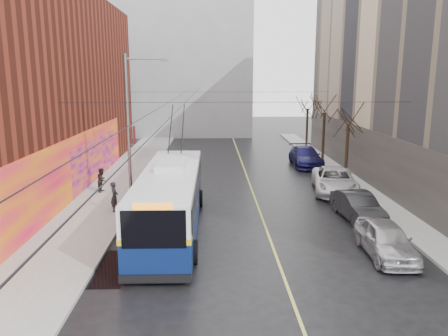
% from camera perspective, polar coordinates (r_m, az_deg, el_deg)
% --- Properties ---
extents(ground, '(140.00, 140.00, 0.00)m').
position_cam_1_polar(ground, '(18.12, 2.66, -13.20)').
color(ground, black).
rests_on(ground, ground).
extents(sidewalk_left, '(4.00, 60.00, 0.15)m').
position_cam_1_polar(sidewalk_left, '(30.12, -14.52, -3.17)').
color(sidewalk_left, gray).
rests_on(sidewalk_left, ground).
extents(sidewalk_right, '(2.00, 60.00, 0.15)m').
position_cam_1_polar(sidewalk_right, '(31.13, 17.70, -2.88)').
color(sidewalk_right, gray).
rests_on(sidewalk_right, ground).
extents(lane_line, '(0.12, 50.00, 0.01)m').
position_cam_1_polar(lane_line, '(31.45, 3.46, -2.32)').
color(lane_line, '#BFB74C').
rests_on(lane_line, ground).
extents(building_far, '(20.50, 12.10, 18.00)m').
position_cam_1_polar(building_far, '(61.56, -6.26, 12.98)').
color(building_far, gray).
rests_on(building_far, ground).
extents(streetlight_pole, '(2.65, 0.60, 9.00)m').
position_cam_1_polar(streetlight_pole, '(26.96, -12.09, 5.55)').
color(streetlight_pole, slate).
rests_on(streetlight_pole, ground).
extents(catenary_wires, '(18.00, 60.00, 0.22)m').
position_cam_1_polar(catenary_wires, '(31.20, -4.03, 9.17)').
color(catenary_wires, black).
extents(tree_near, '(3.20, 3.20, 6.40)m').
position_cam_1_polar(tree_near, '(34.08, 16.00, 6.83)').
color(tree_near, black).
rests_on(tree_near, ground).
extents(tree_mid, '(3.20, 3.20, 6.68)m').
position_cam_1_polar(tree_mid, '(40.77, 13.06, 8.10)').
color(tree_mid, black).
rests_on(tree_mid, ground).
extents(tree_far, '(3.20, 3.20, 6.57)m').
position_cam_1_polar(tree_far, '(47.57, 10.91, 8.54)').
color(tree_far, black).
rests_on(tree_far, ground).
extents(puddle, '(2.05, 3.68, 0.01)m').
position_cam_1_polar(puddle, '(18.93, -15.40, -12.49)').
color(puddle, black).
rests_on(puddle, ground).
extents(pigeons_flying, '(3.61, 2.13, 0.96)m').
position_cam_1_polar(pigeons_flying, '(26.74, -2.37, 10.25)').
color(pigeons_flying, slate).
extents(trolleybus, '(3.04, 12.69, 5.99)m').
position_cam_1_polar(trolleybus, '(22.12, -7.00, -4.01)').
color(trolleybus, '#091847').
rests_on(trolleybus, ground).
extents(parked_car_a, '(1.94, 4.51, 1.52)m').
position_cam_1_polar(parked_car_a, '(20.40, 20.38, -8.73)').
color(parked_car_a, silver).
rests_on(parked_car_a, ground).
extents(parked_car_b, '(1.95, 4.63, 1.49)m').
position_cam_1_polar(parked_car_b, '(24.98, 17.08, -4.81)').
color(parked_car_b, '#262629').
rests_on(parked_car_b, ground).
extents(parked_car_c, '(3.67, 6.30, 1.65)m').
position_cam_1_polar(parked_car_c, '(30.33, 14.23, -1.60)').
color(parked_car_c, silver).
rests_on(parked_car_c, ground).
extents(parked_car_d, '(2.38, 5.77, 1.67)m').
position_cam_1_polar(parked_car_d, '(38.93, 10.61, 1.49)').
color(parked_car_d, '#18164F').
rests_on(parked_car_d, ground).
extents(following_car, '(1.91, 4.30, 1.44)m').
position_cam_1_polar(following_car, '(38.28, -4.98, 1.30)').
color(following_car, '#9A9A9E').
rests_on(following_car, ground).
extents(pedestrian_a, '(0.42, 0.63, 1.71)m').
position_cam_1_polar(pedestrian_a, '(25.57, -14.12, -3.65)').
color(pedestrian_a, black).
rests_on(pedestrian_a, sidewalk_left).
extents(pedestrian_b, '(0.71, 0.86, 1.60)m').
position_cam_1_polar(pedestrian_b, '(30.12, -15.64, -1.52)').
color(pedestrian_b, black).
rests_on(pedestrian_b, sidewalk_left).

